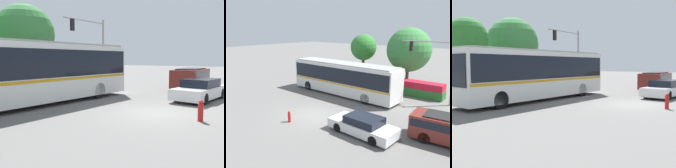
{
  "view_description": "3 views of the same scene",
  "coord_description": "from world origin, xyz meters",
  "views": [
    {
      "loc": [
        -10.78,
        -5.19,
        2.52
      ],
      "look_at": [
        0.16,
        2.66,
        1.17
      ],
      "focal_mm": 41.35,
      "sensor_mm": 36.0,
      "label": 1
    },
    {
      "loc": [
        12.39,
        -12.53,
        6.9
      ],
      "look_at": [
        0.45,
        2.56,
        2.15
      ],
      "focal_mm": 36.98,
      "sensor_mm": 36.0,
      "label": 2
    },
    {
      "loc": [
        -15.56,
        -6.27,
        2.45
      ],
      "look_at": [
        -0.48,
        4.86,
        1.08
      ],
      "focal_mm": 43.01,
      "sensor_mm": 36.0,
      "label": 3
    }
  ],
  "objects": [
    {
      "name": "ground_plane",
      "position": [
        0.0,
        0.0,
        0.0
      ],
      "size": [
        140.0,
        140.0,
        0.0
      ],
      "primitive_type": "plane",
      "color": "slate"
    },
    {
      "name": "city_bus",
      "position": [
        -1.7,
        6.15,
        1.93
      ],
      "size": [
        12.39,
        3.07,
        3.39
      ],
      "rotation": [
        0.0,
        0.0,
        3.1
      ],
      "color": "silver",
      "rests_on": "ground"
    },
    {
      "name": "sedan_foreground",
      "position": [
        4.95,
        -0.49,
        0.61
      ],
      "size": [
        4.78,
        2.19,
        1.28
      ],
      "rotation": [
        0.0,
        0.0,
        3.07
      ],
      "color": "silver",
      "rests_on": "ground"
    },
    {
      "name": "suv_left_lane",
      "position": [
        9.98,
        1.78,
        1.0
      ],
      "size": [
        5.14,
        2.3,
        1.71
      ],
      "rotation": [
        0.0,
        0.0,
        3.21
      ],
      "color": "maroon",
      "rests_on": "ground"
    },
    {
      "name": "traffic_light_pole",
      "position": [
        6.76,
        9.3,
        3.96
      ],
      "size": [
        4.95,
        0.24,
        5.98
      ],
      "rotation": [
        0.0,
        0.0,
        3.14
      ],
      "color": "gray",
      "rests_on": "ground"
    },
    {
      "name": "flowering_hedge",
      "position": [
        4.03,
        10.51,
        0.75
      ],
      "size": [
        6.37,
        1.5,
        1.52
      ],
      "color": "#286028",
      "rests_on": "ground"
    },
    {
      "name": "street_tree_centre",
      "position": [
        2.37,
        13.12,
        4.4
      ],
      "size": [
        4.99,
        4.99,
        6.9
      ],
      "color": "brown",
      "rests_on": "ground"
    },
    {
      "name": "fire_hydrant",
      "position": [
        -0.45,
        -2.15,
        0.41
      ],
      "size": [
        0.22,
        0.22,
        0.86
      ],
      "color": "red",
      "rests_on": "ground"
    }
  ]
}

